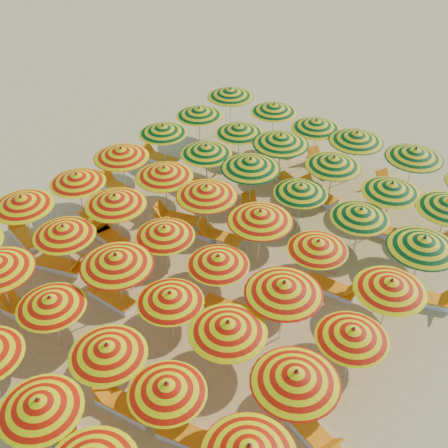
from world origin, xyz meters
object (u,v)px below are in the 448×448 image
Objects in this scene: umbrella_19 at (115,200)px; umbrella_43 at (274,108)px; umbrella_14 at (116,260)px; umbrella_20 at (165,231)px; umbrella_46 at (415,153)px; lounger_9 at (24,236)px; umbrella_38 at (281,139)px; umbrella_28 at (318,245)px; umbrella_37 at (239,129)px; lounger_25 at (291,184)px; umbrella_13 at (64,230)px; lounger_28 at (422,241)px; umbrella_15 at (170,297)px; umbrella_34 at (361,213)px; lounger_30 at (322,165)px; umbrella_45 at (357,137)px; beachgoer_b at (213,257)px; lounger_7 at (191,437)px; lounger_22 at (257,213)px; lounger_11 at (111,297)px; umbrella_8 at (50,302)px; umbrella_31 at (206,149)px; umbrella_3 at (39,405)px; lounger_15 at (230,309)px; umbrella_27 at (260,216)px; umbrella_33 at (301,189)px; umbrella_35 at (424,243)px; lounger_26 at (318,194)px; beachgoer_a at (332,255)px; umbrella_10 at (167,388)px; umbrella_42 at (230,93)px; umbrella_25 at (164,172)px; umbrella_9 at (107,349)px; lounger_27 at (396,235)px; lounger_6 at (124,405)px; umbrella_24 at (121,153)px; umbrella_40 at (392,187)px; lounger_21 at (195,184)px; umbrella_12 at (22,201)px; lounger_31 at (392,189)px; lounger_16 at (117,188)px; umbrella_26 at (207,191)px; lounger_20 at (160,158)px; umbrella_18 at (77,178)px; umbrella_23 at (353,333)px; umbrella_16 at (228,327)px; lounger_17 at (175,218)px; umbrella_22 at (284,288)px; umbrella_17 at (296,377)px; lounger_14 at (109,236)px; umbrella_44 at (316,124)px; lounger_10 at (61,265)px; lounger_23 at (425,299)px.

umbrella_43 is at bearing 89.72° from umbrella_19.
umbrella_14 reaches higher than umbrella_20.
lounger_9 is (-9.82, -11.52, -1.97)m from umbrella_46.
umbrella_28 is at bearing -44.20° from umbrella_38.
lounger_25 is (2.71, 0.17, -1.74)m from umbrella_37.
umbrella_13 is 9.87m from lounger_25.
umbrella_28 reaches higher than lounger_28.
umbrella_37 reaches higher than umbrella_15.
lounger_30 is at bearing 132.37° from umbrella_34.
beachgoer_b is (-0.80, -8.17, -1.41)m from umbrella_45.
lounger_7 is 1.00× the size of lounger_22.
lounger_11 is at bearing 179.74° from umbrella_14.
umbrella_31 is at bearing 102.58° from umbrella_8.
lounger_7 is 14.19m from lounger_30.
umbrella_3 reaches higher than lounger_15.
umbrella_27 is 6.40m from umbrella_37.
umbrella_35 is (4.80, -0.39, 0.25)m from umbrella_33.
umbrella_45 is (-4.93, 4.69, -0.02)m from umbrella_35.
beachgoer_a is at bearing 139.04° from lounger_26.
umbrella_10 reaches higher than lounger_25.
umbrella_13 is 0.89× the size of umbrella_42.
umbrella_3 is 8.13m from umbrella_19.
umbrella_19 is 1.36× the size of lounger_22.
umbrella_25 is at bearing -177.99° from umbrella_28.
lounger_27 is (2.95, 11.30, -1.79)m from umbrella_9.
umbrella_46 is 1.39× the size of lounger_9.
umbrella_31 is 4.94m from lounger_26.
lounger_6 is at bearing -85.65° from umbrella_33.
umbrella_24 is 7.52m from umbrella_43.
umbrella_40 is (4.61, 9.02, -0.13)m from umbrella_14.
lounger_21 is at bearing -101.14° from lounger_9.
umbrella_37 reaches higher than lounger_30.
umbrella_9 is at bearing -81.17° from lounger_21.
umbrella_12 is 14.47m from lounger_28.
umbrella_9 reaches higher than lounger_31.
beachgoer_a is (9.50, 1.32, 0.63)m from lounger_16.
umbrella_8 is at bearing 93.48° from lounger_11.
umbrella_26 reaches higher than lounger_20.
umbrella_23 is at bearing -0.42° from umbrella_18.
umbrella_12 is 9.14m from umbrella_16.
lounger_17 is 1.00× the size of lounger_25.
umbrella_24 is 8.12m from lounger_26.
lounger_28 is (6.42, 0.10, -2.00)m from umbrella_38.
umbrella_22 reaches higher than umbrella_8.
beachgoer_a is at bearing 52.58° from lounger_15.
umbrella_3 is at bearing -134.53° from umbrella_17.
lounger_14 is (-0.60, -0.08, -1.89)m from umbrella_19.
lounger_15 is at bearing 71.99° from umbrella_15.
umbrella_44 is at bearing -40.77° from lounger_26.
lounger_23 is at bearing 10.87° from lounger_10.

